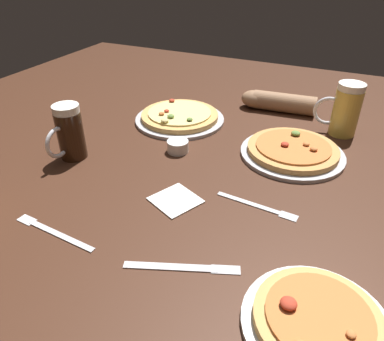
% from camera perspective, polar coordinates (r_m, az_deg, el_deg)
% --- Properties ---
extents(ground_plane, '(2.40, 2.40, 0.03)m').
position_cam_1_polar(ground_plane, '(1.05, -0.00, -1.61)').
color(ground_plane, '#3D2114').
extents(pizza_plate_near, '(0.26, 0.26, 0.05)m').
position_cam_1_polar(pizza_plate_near, '(0.72, 18.79, -21.21)').
color(pizza_plate_near, silver).
rests_on(pizza_plate_near, ground_plane).
extents(pizza_plate_far, '(0.32, 0.32, 0.05)m').
position_cam_1_polar(pizza_plate_far, '(1.18, 15.29, 2.96)').
color(pizza_plate_far, '#B2B2B7').
rests_on(pizza_plate_far, ground_plane).
extents(pizza_plate_side, '(0.33, 0.33, 0.05)m').
position_cam_1_polar(pizza_plate_side, '(1.37, -1.93, 8.29)').
color(pizza_plate_side, '#B2B2B7').
rests_on(pizza_plate_side, ground_plane).
extents(beer_mug_dark, '(0.08, 0.14, 0.17)m').
position_cam_1_polar(beer_mug_dark, '(1.16, -18.49, 5.53)').
color(beer_mug_dark, black).
rests_on(beer_mug_dark, ground_plane).
extents(beer_mug_pale, '(0.15, 0.09, 0.18)m').
position_cam_1_polar(beer_mug_pale, '(1.35, 22.61, 8.69)').
color(beer_mug_pale, gold).
rests_on(beer_mug_pale, ground_plane).
extents(ramekin_sauce, '(0.07, 0.07, 0.04)m').
position_cam_1_polar(ramekin_sauce, '(1.16, -2.22, 3.78)').
color(ramekin_sauce, white).
rests_on(ramekin_sauce, ground_plane).
extents(napkin_folded, '(0.14, 0.14, 0.01)m').
position_cam_1_polar(napkin_folded, '(0.95, -2.57, -4.51)').
color(napkin_folded, white).
rests_on(napkin_folded, ground_plane).
extents(fork_left, '(0.23, 0.04, 0.01)m').
position_cam_1_polar(fork_left, '(0.91, -20.74, -8.82)').
color(fork_left, silver).
rests_on(fork_left, ground_plane).
extents(knife_right, '(0.23, 0.11, 0.01)m').
position_cam_1_polar(knife_right, '(0.78, -1.46, -14.71)').
color(knife_right, silver).
rests_on(knife_right, ground_plane).
extents(fork_spare, '(0.21, 0.04, 0.01)m').
position_cam_1_polar(fork_spare, '(0.94, 10.23, -5.40)').
color(fork_spare, silver).
rests_on(fork_spare, ground_plane).
extents(diner_arm, '(0.29, 0.10, 0.07)m').
position_cam_1_polar(diner_arm, '(1.49, 12.74, 10.36)').
color(diner_arm, '#936B4C').
rests_on(diner_arm, ground_plane).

